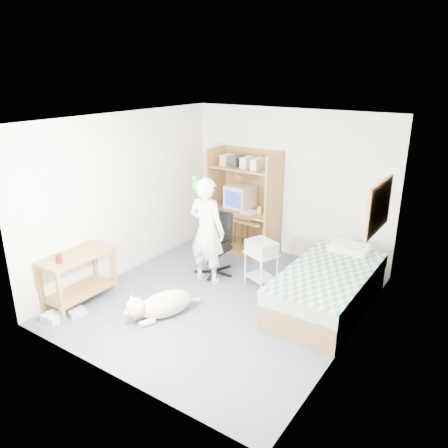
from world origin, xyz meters
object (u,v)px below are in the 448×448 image
object	(u,v)px
office_chair	(216,252)
printer_cart	(261,264)
person	(207,231)
computer_hutch	(245,206)
side_desk	(78,272)
dog	(161,304)
bed	(328,288)

from	to	relation	value
office_chair	printer_cart	bearing A→B (deg)	1.38
office_chair	person	size ratio (longest dim) A/B	0.60
person	printer_cart	bearing A→B (deg)	-156.91
computer_hutch	office_chair	world-z (taller)	computer_hutch
office_chair	person	xyz separation A→B (m)	(0.05, -0.30, 0.46)
office_chair	printer_cart	size ratio (longest dim) A/B	1.82
side_desk	office_chair	distance (m)	2.11
dog	printer_cart	xyz separation A→B (m)	(0.64, 1.52, 0.17)
side_desk	printer_cart	size ratio (longest dim) A/B	1.86
bed	side_desk	xyz separation A→B (m)	(-2.85, -1.82, 0.21)
person	dog	bearing A→B (deg)	95.52
side_desk	person	size ratio (longest dim) A/B	0.61
computer_hutch	printer_cart	world-z (taller)	computer_hutch
bed	printer_cart	bearing A→B (deg)	176.01
dog	printer_cart	distance (m)	1.66
person	printer_cart	world-z (taller)	person
bed	person	distance (m)	1.92
office_chair	bed	bearing A→B (deg)	-1.76
bed	office_chair	distance (m)	1.88
computer_hutch	side_desk	distance (m)	3.08
printer_cart	person	bearing A→B (deg)	-135.12
side_desk	office_chair	size ratio (longest dim) A/B	1.02
bed	printer_cart	size ratio (longest dim) A/B	3.75
person	computer_hutch	bearing A→B (deg)	-82.97
side_desk	dog	distance (m)	1.24
computer_hutch	person	world-z (taller)	computer_hutch
dog	person	bearing A→B (deg)	118.44
side_desk	computer_hutch	bearing A→B (deg)	73.86
computer_hutch	bed	distance (m)	2.35
person	office_chair	bearing A→B (deg)	-80.75
office_chair	person	bearing A→B (deg)	-80.75
office_chair	person	distance (m)	0.56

